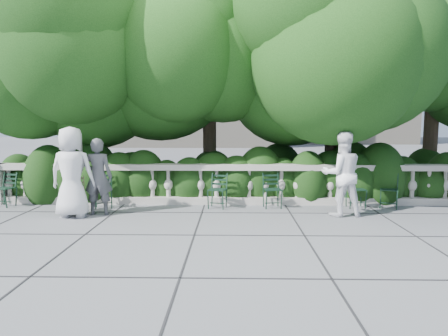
{
  "coord_description": "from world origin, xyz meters",
  "views": [
    {
      "loc": [
        0.19,
        -8.04,
        2.06
      ],
      "look_at": [
        0.0,
        1.0,
        1.0
      ],
      "focal_mm": 32.0,
      "sensor_mm": 36.0,
      "label": 1
    }
  ],
  "objects_px": {
    "chair_e": "(358,209)",
    "chair_weathered": "(76,214)",
    "chair_d": "(274,209)",
    "person_businessman": "(72,172)",
    "chair_f": "(388,209)",
    "chair_b": "(104,209)",
    "chair_a": "(1,208)",
    "person_woman_grey": "(98,177)",
    "chair_c": "(216,209)",
    "person_casual_man": "(342,174)"
  },
  "relations": [
    {
      "from": "chair_c",
      "to": "person_casual_man",
      "type": "distance_m",
      "value": 2.97
    },
    {
      "from": "chair_e",
      "to": "person_businessman",
      "type": "xyz_separation_m",
      "value": [
        -6.4,
        -0.9,
        0.98
      ]
    },
    {
      "from": "chair_b",
      "to": "chair_e",
      "type": "height_order",
      "value": "same"
    },
    {
      "from": "chair_b",
      "to": "chair_c",
      "type": "xyz_separation_m",
      "value": [
        2.64,
        0.04,
        0.0
      ]
    },
    {
      "from": "chair_d",
      "to": "chair_e",
      "type": "xyz_separation_m",
      "value": [
        1.98,
        0.05,
        0.0
      ]
    },
    {
      "from": "chair_b",
      "to": "chair_f",
      "type": "distance_m",
      "value": 6.71
    },
    {
      "from": "chair_b",
      "to": "chair_d",
      "type": "distance_m",
      "value": 4.01
    },
    {
      "from": "chair_d",
      "to": "person_businessman",
      "type": "relative_size",
      "value": 0.43
    },
    {
      "from": "chair_b",
      "to": "person_casual_man",
      "type": "relative_size",
      "value": 0.46
    },
    {
      "from": "chair_a",
      "to": "person_woman_grey",
      "type": "xyz_separation_m",
      "value": [
        2.61,
        -0.66,
        0.85
      ]
    },
    {
      "from": "person_woman_grey",
      "to": "person_casual_man",
      "type": "xyz_separation_m",
      "value": [
        5.34,
        0.03,
        0.07
      ]
    },
    {
      "from": "chair_a",
      "to": "person_woman_grey",
      "type": "height_order",
      "value": "person_woman_grey"
    },
    {
      "from": "chair_a",
      "to": "chair_b",
      "type": "xyz_separation_m",
      "value": [
        2.54,
        -0.12,
        0.0
      ]
    },
    {
      "from": "chair_e",
      "to": "chair_weathered",
      "type": "height_order",
      "value": "same"
    },
    {
      "from": "chair_c",
      "to": "chair_d",
      "type": "xyz_separation_m",
      "value": [
        1.37,
        0.06,
        0.0
      ]
    },
    {
      "from": "chair_d",
      "to": "chair_weathered",
      "type": "distance_m",
      "value": 4.5
    },
    {
      "from": "chair_a",
      "to": "chair_d",
      "type": "relative_size",
      "value": 1.0
    },
    {
      "from": "chair_d",
      "to": "person_businessman",
      "type": "distance_m",
      "value": 4.6
    },
    {
      "from": "chair_c",
      "to": "person_businessman",
      "type": "height_order",
      "value": "person_businessman"
    },
    {
      "from": "chair_b",
      "to": "chair_d",
      "type": "bearing_deg",
      "value": -14.71
    },
    {
      "from": "chair_e",
      "to": "person_casual_man",
      "type": "bearing_deg",
      "value": -134.22
    },
    {
      "from": "chair_d",
      "to": "chair_f",
      "type": "bearing_deg",
      "value": -7.32
    },
    {
      "from": "chair_b",
      "to": "chair_f",
      "type": "height_order",
      "value": "same"
    },
    {
      "from": "chair_b",
      "to": "person_businessman",
      "type": "relative_size",
      "value": 0.43
    },
    {
      "from": "chair_e",
      "to": "chair_weathered",
      "type": "xyz_separation_m",
      "value": [
        -6.44,
        -0.65,
        0.0
      ]
    },
    {
      "from": "chair_e",
      "to": "chair_weathered",
      "type": "relative_size",
      "value": 1.0
    },
    {
      "from": "chair_weathered",
      "to": "person_woman_grey",
      "type": "distance_m",
      "value": 1.0
    },
    {
      "from": "chair_b",
      "to": "chair_e",
      "type": "xyz_separation_m",
      "value": [
        5.99,
        0.14,
        0.0
      ]
    },
    {
      "from": "chair_a",
      "to": "chair_e",
      "type": "distance_m",
      "value": 8.53
    },
    {
      "from": "chair_a",
      "to": "chair_b",
      "type": "relative_size",
      "value": 1.0
    },
    {
      "from": "chair_a",
      "to": "chair_b",
      "type": "bearing_deg",
      "value": 11.65
    },
    {
      "from": "chair_e",
      "to": "person_casual_man",
      "type": "xyz_separation_m",
      "value": [
        -0.58,
        -0.65,
        0.92
      ]
    },
    {
      "from": "person_casual_man",
      "to": "chair_weathered",
      "type": "bearing_deg",
      "value": -4.25
    },
    {
      "from": "chair_b",
      "to": "chair_c",
      "type": "height_order",
      "value": "same"
    },
    {
      "from": "chair_b",
      "to": "person_businessman",
      "type": "bearing_deg",
      "value": -134.42
    },
    {
      "from": "chair_f",
      "to": "chair_e",
      "type": "bearing_deg",
      "value": -159.88
    },
    {
      "from": "chair_f",
      "to": "person_businessman",
      "type": "xyz_separation_m",
      "value": [
        -7.12,
        -0.89,
        0.98
      ]
    },
    {
      "from": "chair_a",
      "to": "chair_e",
      "type": "height_order",
      "value": "same"
    },
    {
      "from": "chair_c",
      "to": "chair_f",
      "type": "bearing_deg",
      "value": 14.88
    },
    {
      "from": "chair_c",
      "to": "chair_weathered",
      "type": "xyz_separation_m",
      "value": [
        -3.09,
        -0.54,
        0.0
      ]
    },
    {
      "from": "chair_e",
      "to": "person_casual_man",
      "type": "relative_size",
      "value": 0.46
    },
    {
      "from": "person_woman_grey",
      "to": "person_businessman",
      "type": "bearing_deg",
      "value": 22.94
    },
    {
      "from": "chair_d",
      "to": "person_woman_grey",
      "type": "xyz_separation_m",
      "value": [
        -3.93,
        -0.63,
        0.85
      ]
    },
    {
      "from": "chair_a",
      "to": "person_woman_grey",
      "type": "distance_m",
      "value": 2.82
    },
    {
      "from": "person_woman_grey",
      "to": "chair_c",
      "type": "bearing_deg",
      "value": -169.52
    },
    {
      "from": "person_businessman",
      "to": "person_woman_grey",
      "type": "relative_size",
      "value": 1.15
    },
    {
      "from": "chair_d",
      "to": "person_casual_man",
      "type": "relative_size",
      "value": 0.46
    },
    {
      "from": "chair_b",
      "to": "person_woman_grey",
      "type": "xyz_separation_m",
      "value": [
        0.07,
        -0.53,
        0.85
      ]
    },
    {
      "from": "chair_e",
      "to": "person_casual_man",
      "type": "height_order",
      "value": "person_casual_man"
    },
    {
      "from": "chair_d",
      "to": "chair_e",
      "type": "distance_m",
      "value": 1.99
    }
  ]
}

